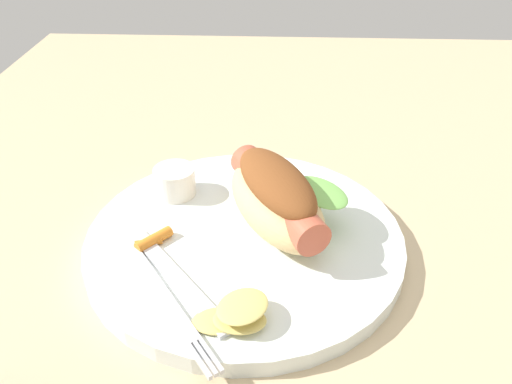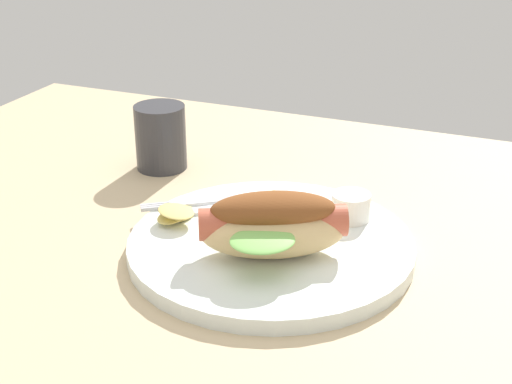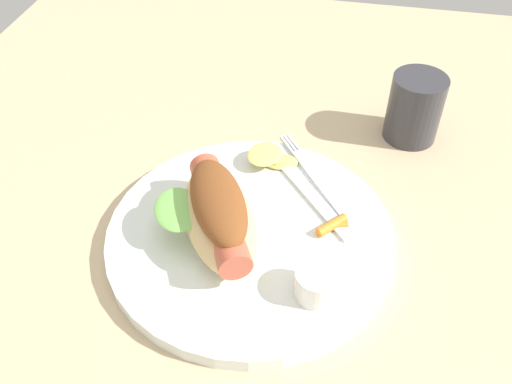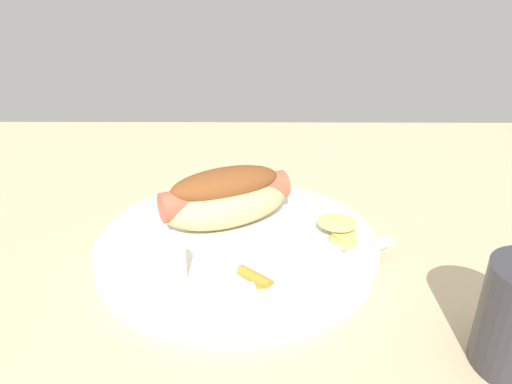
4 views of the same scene
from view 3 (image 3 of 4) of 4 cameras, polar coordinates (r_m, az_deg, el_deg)
ground_plane at (r=56.31cm, az=-3.95°, el=-7.38°), size 120.00×90.00×1.80cm
plate at (r=56.31cm, az=-0.57°, el=-4.56°), size 28.79×28.79×1.60cm
hot_dog at (r=52.99cm, az=-3.62°, el=-2.25°), size 15.44×13.73×6.36cm
sauce_ramekin at (r=50.13cm, az=6.31°, el=-9.24°), size 4.13×4.13×2.86cm
fork at (r=60.95cm, az=6.46°, el=1.08°), size 14.30×10.59×0.40cm
knife at (r=59.49cm, az=5.51°, el=-0.16°), size 12.17×10.47×0.36cm
chips_pile at (r=62.70cm, az=1.47°, el=3.59°), size 5.49×6.50×1.85cm
carrot_garnish at (r=56.12cm, az=7.84°, el=-3.41°), size 3.29×3.23×1.00cm
drinking_cup at (r=69.84cm, az=15.92°, el=8.26°), size 6.44×6.44×8.25cm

